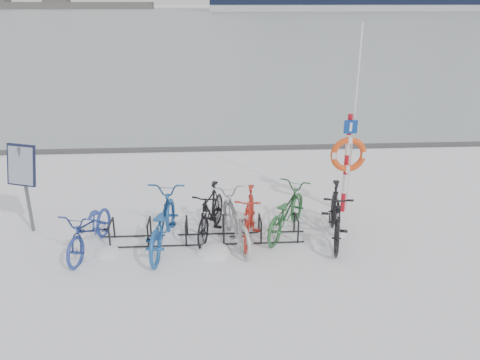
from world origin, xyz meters
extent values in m
plane|color=white|center=(0.00, 0.00, 0.00)|extent=(900.00, 900.00, 0.00)
cube|color=#95A1A9|center=(0.00, 155.00, 0.01)|extent=(400.00, 298.00, 0.02)
cube|color=#3F3F42|center=(0.00, 5.90, 0.05)|extent=(400.00, 0.25, 0.10)
cylinder|color=black|center=(-1.80, -0.22, 0.22)|extent=(0.04, 0.04, 0.44)
cylinder|color=black|center=(-1.80, 0.22, 0.22)|extent=(0.04, 0.04, 0.44)
cylinder|color=black|center=(-1.80, 0.00, 0.44)|extent=(0.04, 0.44, 0.04)
cylinder|color=black|center=(-1.08, -0.22, 0.22)|extent=(0.04, 0.04, 0.44)
cylinder|color=black|center=(-1.08, 0.22, 0.22)|extent=(0.04, 0.04, 0.44)
cylinder|color=black|center=(-1.08, 0.00, 0.44)|extent=(0.04, 0.44, 0.04)
cylinder|color=black|center=(-0.36, -0.22, 0.22)|extent=(0.04, 0.04, 0.44)
cylinder|color=black|center=(-0.36, 0.22, 0.22)|extent=(0.04, 0.04, 0.44)
cylinder|color=black|center=(-0.36, 0.00, 0.44)|extent=(0.04, 0.44, 0.04)
cylinder|color=black|center=(0.36, -0.22, 0.22)|extent=(0.04, 0.04, 0.44)
cylinder|color=black|center=(0.36, 0.22, 0.22)|extent=(0.04, 0.04, 0.44)
cylinder|color=black|center=(0.36, 0.00, 0.44)|extent=(0.04, 0.44, 0.04)
cylinder|color=black|center=(1.08, -0.22, 0.22)|extent=(0.04, 0.04, 0.44)
cylinder|color=black|center=(1.08, 0.22, 0.22)|extent=(0.04, 0.04, 0.44)
cylinder|color=black|center=(1.08, 0.00, 0.44)|extent=(0.04, 0.44, 0.04)
cylinder|color=black|center=(1.80, -0.22, 0.22)|extent=(0.04, 0.04, 0.44)
cylinder|color=black|center=(1.80, 0.22, 0.22)|extent=(0.04, 0.04, 0.44)
cylinder|color=black|center=(1.80, 0.00, 0.44)|extent=(0.04, 0.44, 0.04)
cylinder|color=black|center=(0.00, -0.22, 0.02)|extent=(4.00, 0.03, 0.03)
cylinder|color=black|center=(0.00, 0.22, 0.02)|extent=(4.00, 0.03, 0.03)
cylinder|color=#595B5E|center=(-3.52, 0.62, 0.89)|extent=(0.07, 0.07, 1.79)
cube|color=black|center=(-3.52, 0.59, 1.44)|extent=(0.66, 0.42, 0.81)
cube|color=#8C99AD|center=(-3.52, 0.55, 1.44)|extent=(0.58, 0.34, 0.72)
cylinder|color=#AC0D19|center=(3.06, 1.18, 0.22)|extent=(0.10, 0.10, 0.44)
cylinder|color=silver|center=(3.06, 1.18, 0.66)|extent=(0.10, 0.10, 0.44)
cylinder|color=#AC0D19|center=(3.06, 1.18, 1.11)|extent=(0.10, 0.10, 0.44)
cylinder|color=silver|center=(3.06, 1.18, 1.55)|extent=(0.10, 0.10, 0.44)
cylinder|color=#AC0D19|center=(3.06, 1.18, 1.99)|extent=(0.10, 0.10, 0.44)
torus|color=#E54815|center=(3.06, 1.09, 1.36)|extent=(0.77, 0.13, 0.77)
cube|color=navy|center=(3.06, 1.10, 1.96)|extent=(0.28, 0.03, 0.28)
cylinder|color=silver|center=(3.16, 1.23, 2.01)|extent=(0.04, 0.04, 4.02)
cube|color=black|center=(73.24, 195.65, 4.17)|extent=(146.06, 0.30, 3.13)
cube|color=black|center=(73.24, 222.88, 4.17)|extent=(146.06, 0.30, 3.13)
imported|color=navy|center=(-2.13, -0.24, 0.47)|extent=(0.98, 1.89, 0.94)
imported|color=#1C5197|center=(-0.80, -0.18, 0.55)|extent=(0.95, 2.16, 1.10)
imported|color=black|center=(0.12, 0.26, 0.53)|extent=(0.97, 1.82, 1.05)
imported|color=#B4B8BC|center=(0.59, -0.09, 0.50)|extent=(1.06, 2.02, 1.01)
imported|color=#AE251A|center=(0.87, 0.06, 0.52)|extent=(0.78, 1.78, 1.04)
imported|color=#295F31|center=(1.63, 0.28, 0.49)|extent=(1.50, 1.96, 0.99)
imported|color=black|center=(2.53, -0.12, 0.57)|extent=(0.89, 1.98, 1.15)
ellipsoid|color=white|center=(2.19, -0.23, 0.00)|extent=(0.57, 0.57, 0.20)
ellipsoid|color=white|center=(-0.68, 0.33, 0.00)|extent=(0.38, 0.38, 0.13)
ellipsoid|color=white|center=(2.60, 0.12, 0.00)|extent=(0.46, 0.46, 0.16)
ellipsoid|color=white|center=(1.20, 0.38, 0.00)|extent=(0.46, 0.46, 0.16)
ellipsoid|color=white|center=(0.16, -0.49, 0.00)|extent=(0.67, 0.67, 0.24)
ellipsoid|color=white|center=(0.73, 0.69, 0.00)|extent=(0.33, 0.33, 0.11)
ellipsoid|color=white|center=(-1.84, -0.38, 0.00)|extent=(0.50, 0.50, 0.18)
camera|label=1|loc=(0.18, -8.19, 4.42)|focal=35.00mm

